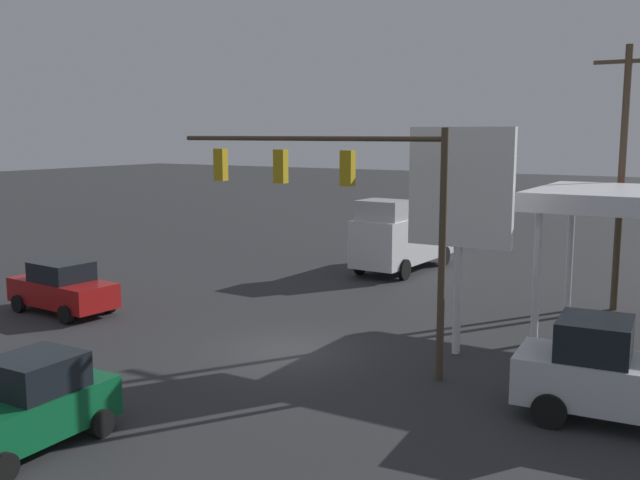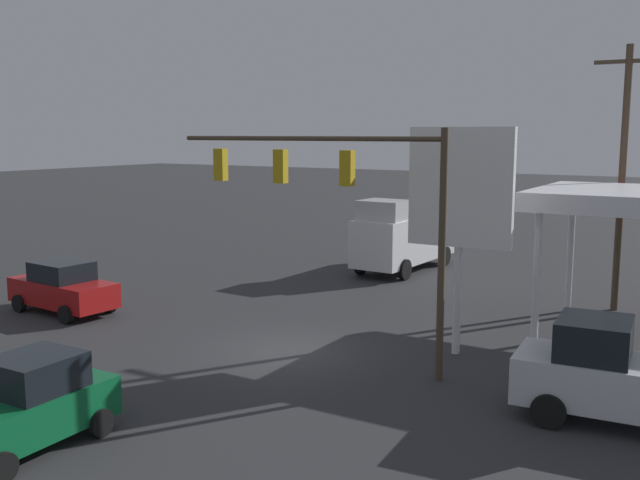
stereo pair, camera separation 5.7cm
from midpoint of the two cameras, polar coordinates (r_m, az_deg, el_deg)
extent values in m
plane|color=#2D2D30|center=(22.23, -2.75, -8.82)|extent=(200.00, 200.00, 0.00)
cylinder|color=#473828|center=(19.12, 9.65, -1.34)|extent=(0.20, 0.20, 6.78)
cylinder|color=#473828|center=(20.80, -1.46, 8.12)|extent=(8.68, 0.14, 0.14)
cube|color=#B79314|center=(20.07, 2.14, 5.76)|extent=(0.36, 0.28, 1.00)
sphere|color=#FF4141|center=(20.22, 2.39, 6.63)|extent=(0.22, 0.22, 0.22)
sphere|color=#392305|center=(20.23, 2.39, 5.78)|extent=(0.22, 0.22, 0.22)
sphere|color=black|center=(20.25, 2.38, 4.93)|extent=(0.22, 0.22, 0.22)
cube|color=#B79314|center=(21.25, -3.24, 5.91)|extent=(0.36, 0.28, 1.00)
sphere|color=#FF4141|center=(21.39, -2.97, 6.73)|extent=(0.22, 0.22, 0.22)
sphere|color=#392305|center=(21.40, -2.96, 5.93)|extent=(0.22, 0.22, 0.22)
sphere|color=black|center=(21.41, -2.96, 5.13)|extent=(0.22, 0.22, 0.22)
cube|color=#B79314|center=(22.59, -8.02, 5.99)|extent=(0.36, 0.28, 1.00)
sphere|color=#FF4141|center=(22.72, -7.74, 6.77)|extent=(0.22, 0.22, 0.22)
sphere|color=#392305|center=(22.73, -7.73, 6.02)|extent=(0.22, 0.22, 0.22)
sphere|color=black|center=(22.74, -7.71, 5.26)|extent=(0.22, 0.22, 0.22)
cylinder|color=#473828|center=(28.64, 22.91, 4.41)|extent=(0.26, 0.26, 9.80)
cube|color=#473828|center=(28.71, 23.42, 13.00)|extent=(2.40, 0.14, 0.14)
cylinder|color=silver|center=(28.03, 19.29, -1.20)|extent=(0.24, 0.24, 4.25)
cylinder|color=silver|center=(23.35, 16.86, -2.96)|extent=(0.24, 0.24, 4.25)
cylinder|color=silver|center=(21.58, 10.97, -0.21)|extent=(0.24, 0.24, 6.82)
cube|color=white|center=(21.40, 11.09, 4.15)|extent=(3.18, 0.24, 3.53)
cube|color=black|center=(21.52, 11.21, 4.17)|extent=(2.22, 0.04, 1.23)
cube|color=silver|center=(18.01, 23.75, -10.60)|extent=(5.33, 2.38, 1.10)
cube|color=black|center=(17.77, 21.03, -7.32)|extent=(1.73, 1.95, 0.90)
cylinder|color=black|center=(17.37, 17.75, -12.91)|extent=(0.81, 0.28, 0.80)
cylinder|color=black|center=(19.27, 18.71, -10.79)|extent=(0.81, 0.28, 0.80)
cube|color=maroon|center=(28.21, -19.95, -3.95)|extent=(4.53, 2.13, 0.90)
cube|color=black|center=(28.05, -20.03, -2.35)|extent=(2.12, 1.80, 0.70)
cylinder|color=black|center=(28.99, -23.02, -4.70)|extent=(0.67, 0.27, 0.66)
cylinder|color=black|center=(29.96, -20.03, -4.12)|extent=(0.67, 0.27, 0.66)
cylinder|color=black|center=(26.65, -19.75, -5.65)|extent=(0.67, 0.27, 0.66)
cylinder|color=black|center=(27.70, -16.63, -4.97)|extent=(0.67, 0.27, 0.66)
cube|color=#0C592D|center=(16.64, -22.53, -12.80)|extent=(1.75, 3.82, 0.90)
cube|color=black|center=(16.54, -21.86, -9.84)|extent=(1.59, 1.72, 0.76)
cylinder|color=black|center=(15.50, -24.15, -16.32)|extent=(0.23, 0.62, 0.62)
cylinder|color=black|center=(16.91, -17.17, -13.82)|extent=(0.23, 0.62, 0.62)
cylinder|color=black|center=(18.15, -21.00, -12.43)|extent=(0.23, 0.62, 0.62)
cube|color=silver|center=(34.95, 6.70, 0.18)|extent=(2.66, 6.91, 2.20)
cube|color=#BABABC|center=(32.91, 5.07, 2.41)|extent=(2.21, 1.91, 0.90)
cylinder|color=black|center=(32.67, 6.72, -2.37)|extent=(0.27, 0.97, 0.96)
cylinder|color=black|center=(33.78, 3.18, -1.96)|extent=(0.27, 0.97, 0.96)
cylinder|color=black|center=(36.60, 9.88, -1.26)|extent=(0.27, 0.97, 0.96)
cylinder|color=black|center=(37.59, 6.62, -0.93)|extent=(0.27, 0.97, 0.96)
camera|label=1|loc=(0.03, -90.07, -0.01)|focal=40.00mm
camera|label=2|loc=(0.03, 89.93, 0.01)|focal=40.00mm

